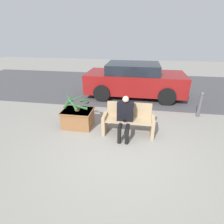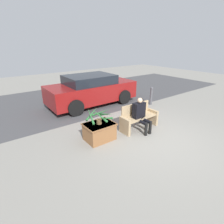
% 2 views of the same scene
% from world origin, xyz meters
% --- Properties ---
extents(ground_plane, '(30.00, 30.00, 0.00)m').
position_xyz_m(ground_plane, '(0.00, 0.00, 0.00)').
color(ground_plane, gray).
extents(road_surface, '(20.00, 6.00, 0.01)m').
position_xyz_m(road_surface, '(0.00, 5.54, 0.00)').
color(road_surface, '#424244').
rests_on(road_surface, ground_plane).
extents(bench, '(1.44, 0.49, 0.88)m').
position_xyz_m(bench, '(0.12, 0.83, 0.41)').
color(bench, tan).
rests_on(bench, ground_plane).
extents(person_seated, '(0.44, 0.63, 1.16)m').
position_xyz_m(person_seated, '(0.03, 0.65, 0.64)').
color(person_seated, black).
rests_on(person_seated, ground_plane).
extents(planter_box, '(0.91, 0.70, 0.54)m').
position_xyz_m(planter_box, '(-1.43, 0.97, 0.29)').
color(planter_box, brown).
rests_on(planter_box, ground_plane).
extents(potted_plant, '(0.81, 0.83, 0.60)m').
position_xyz_m(potted_plant, '(-1.41, 0.98, 0.79)').
color(potted_plant, brown).
rests_on(potted_plant, planter_box).
extents(parked_car, '(4.23, 1.98, 1.46)m').
position_xyz_m(parked_car, '(0.13, 4.07, 0.74)').
color(parked_car, maroon).
rests_on(parked_car, ground_plane).
extents(bollard_post, '(0.13, 0.13, 0.89)m').
position_xyz_m(bollard_post, '(2.44, 2.29, 0.46)').
color(bollard_post, '#4C4C51').
rests_on(bollard_post, ground_plane).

